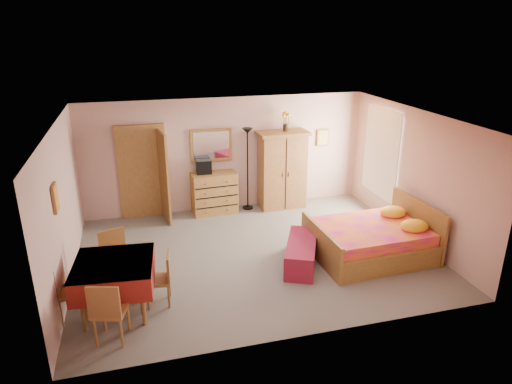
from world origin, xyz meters
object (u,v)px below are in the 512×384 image
object	(u,v)px
wall_mirror	(211,145)
bench	(301,253)
sunflower_vase	(286,121)
chair_south	(110,309)
chair_west	(69,290)
stereo	(204,167)
chair_north	(118,260)
chest_of_drawers	(214,193)
floor_lamp	(248,169)
dining_table	(116,287)
chair_east	(158,279)
wardrobe	(282,170)
bed	(370,231)

from	to	relation	value
wall_mirror	bench	world-z (taller)	wall_mirror
sunflower_vase	chair_south	bearing A→B (deg)	-133.27
chair_south	chair_west	world-z (taller)	chair_south
stereo	chair_north	bearing A→B (deg)	-124.29
chest_of_drawers	chair_west	world-z (taller)	chest_of_drawers
chair_west	sunflower_vase	bearing A→B (deg)	113.32
sunflower_vase	chair_south	xyz separation A→B (m)	(-3.86, -4.10, -1.57)
chair_west	floor_lamp	bearing A→B (deg)	119.91
dining_table	bench	bearing A→B (deg)	11.20
chair_south	chair_east	bearing A→B (deg)	61.94
chest_of_drawers	dining_table	size ratio (longest dim) A/B	0.88
chair_south	wall_mirror	bearing A→B (deg)	78.91
dining_table	chair_west	xyz separation A→B (m)	(-0.65, 0.01, 0.04)
wall_mirror	floor_lamp	bearing A→B (deg)	-11.74
chair_east	floor_lamp	bearing A→B (deg)	-27.25
wall_mirror	chair_east	size ratio (longest dim) A/B	1.11
sunflower_vase	chair_north	distance (m)	4.90
chair_north	chair_east	world-z (taller)	chair_north
dining_table	sunflower_vase	bearing A→B (deg)	42.15
sunflower_vase	bench	world-z (taller)	sunflower_vase
floor_lamp	chair_west	world-z (taller)	floor_lamp
wall_mirror	sunflower_vase	xyz separation A→B (m)	(1.68, -0.22, 0.49)
wardrobe	bed	distance (m)	2.91
wall_mirror	dining_table	size ratio (longest dim) A/B	0.82
bed	dining_table	xyz separation A→B (m)	(-4.55, -0.62, -0.07)
wall_mirror	chair_north	world-z (taller)	wall_mirror
sunflower_vase	chair_east	size ratio (longest dim) A/B	0.52
wardrobe	dining_table	world-z (taller)	wardrobe
wardrobe	chair_north	size ratio (longest dim) A/B	1.91
sunflower_vase	bench	xyz separation A→B (m)	(-0.61, -2.81, -1.82)
bench	chair_north	distance (m)	3.18
wardrobe	chair_east	distance (m)	4.58
wardrobe	dining_table	xyz separation A→B (m)	(-3.72, -3.38, -0.49)
bench	chair_north	world-z (taller)	chair_north
chest_of_drawers	bench	xyz separation A→B (m)	(1.07, -2.81, -0.25)
wardrobe	chair_east	xyz separation A→B (m)	(-3.10, -3.33, -0.49)
chair_east	chair_west	bearing A→B (deg)	98.46
chest_of_drawers	chair_west	size ratio (longest dim) A/B	1.09
floor_lamp	chair_north	size ratio (longest dim) A/B	2.02
chair_south	chair_east	distance (m)	0.98
wardrobe	chest_of_drawers	bearing A→B (deg)	175.64
stereo	chair_east	world-z (taller)	stereo
bed	chair_west	world-z (taller)	bed
wardrobe	chair_east	size ratio (longest dim) A/B	2.16
chest_of_drawers	wall_mirror	size ratio (longest dim) A/B	1.07
floor_lamp	chair_north	distance (m)	4.01
floor_lamp	bed	distance (m)	3.32
bed	chair_south	bearing A→B (deg)	-166.53
wall_mirror	chair_north	xyz separation A→B (m)	(-2.09, -2.92, -1.07)
wardrobe	bed	xyz separation A→B (m)	(0.83, -2.76, -0.42)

